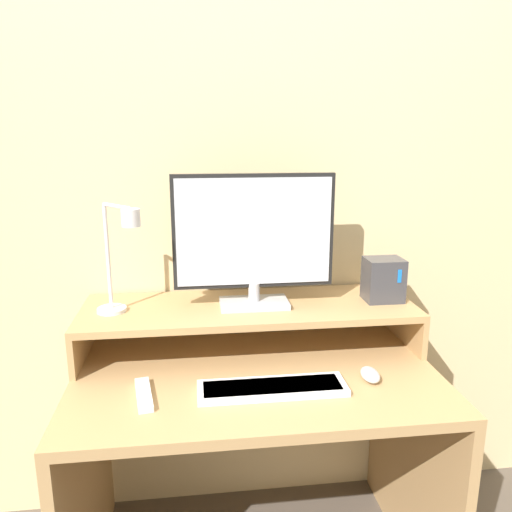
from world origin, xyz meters
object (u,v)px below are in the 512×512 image
object	(u,v)px
mouse	(370,375)
remote_control	(144,395)
router_dock	(383,280)
keyboard	(272,388)
monitor	(254,238)
desk_lamp	(120,255)

from	to	relation	value
mouse	remote_control	distance (m)	0.64
router_dock	mouse	bearing A→B (deg)	-115.91
keyboard	monitor	bearing A→B (deg)	92.94
monitor	keyboard	xyz separation A→B (m)	(0.01, -0.29, -0.36)
router_dock	remote_control	distance (m)	0.84
monitor	mouse	distance (m)	0.53
router_dock	monitor	bearing A→B (deg)	-179.69
desk_lamp	mouse	world-z (taller)	desk_lamp
desk_lamp	router_dock	bearing A→B (deg)	3.38
router_dock	mouse	distance (m)	0.36
keyboard	mouse	distance (m)	0.29
desk_lamp	router_dock	distance (m)	0.85
router_dock	remote_control	xyz separation A→B (m)	(-0.76, -0.28, -0.21)
monitor	desk_lamp	world-z (taller)	monitor
keyboard	mouse	xyz separation A→B (m)	(0.29, 0.03, 0.01)
remote_control	mouse	bearing A→B (deg)	1.55
mouse	remote_control	bearing A→B (deg)	-178.45
monitor	router_dock	xyz separation A→B (m)	(0.43, 0.00, -0.15)
monitor	router_dock	bearing A→B (deg)	0.31
router_dock	desk_lamp	bearing A→B (deg)	-176.62
mouse	remote_control	xyz separation A→B (m)	(-0.64, -0.02, -0.01)
desk_lamp	remote_control	distance (m)	0.41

